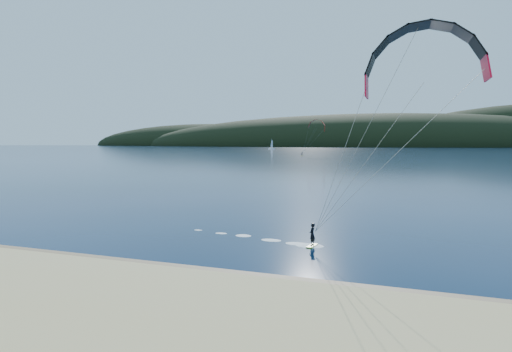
{
  "coord_description": "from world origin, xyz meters",
  "views": [
    {
      "loc": [
        9.96,
        -15.29,
        7.17
      ],
      "look_at": [
        1.18,
        10.0,
        5.0
      ],
      "focal_mm": 29.36,
      "sensor_mm": 36.0,
      "label": 1
    }
  ],
  "objects": [
    {
      "name": "headland",
      "position": [
        0.63,
        745.28,
        0.0
      ],
      "size": [
        1200.0,
        310.0,
        140.0
      ],
      "color": "black",
      "rests_on": "ground"
    },
    {
      "name": "sailboat",
      "position": [
        -118.8,
        405.6,
        0.77
      ],
      "size": [
        7.5,
        4.85,
        10.46
      ],
      "color": "white",
      "rests_on": "ground"
    },
    {
      "name": "wet_sand",
      "position": [
        0.0,
        4.5,
        0.05
      ],
      "size": [
        220.0,
        2.5,
        0.1
      ],
      "color": "#866E4E",
      "rests_on": "ground"
    },
    {
      "name": "kitesurfer_near",
      "position": [
        10.46,
        9.36,
        9.84
      ],
      "size": [
        20.64,
        6.51,
        12.52
      ],
      "color": "#9DBF16",
      "rests_on": "ground"
    },
    {
      "name": "kitesurfer_far",
      "position": [
        -31.07,
        196.68,
        14.1
      ],
      "size": [
        13.65,
        6.08,
        17.45
      ],
      "color": "#9DBF16",
      "rests_on": "ground"
    },
    {
      "name": "ground",
      "position": [
        0.0,
        0.0,
        0.0
      ],
      "size": [
        1800.0,
        1800.0,
        0.0
      ],
      "primitive_type": "plane",
      "color": "#061B31",
      "rests_on": "ground"
    }
  ]
}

